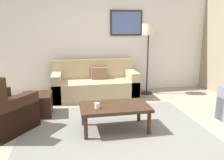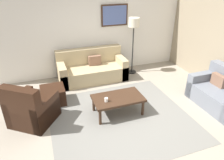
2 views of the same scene
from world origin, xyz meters
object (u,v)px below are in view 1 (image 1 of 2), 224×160
object	(u,v)px
couch_main	(94,84)
cup	(97,106)
framed_artwork	(126,23)
lamp_standing	(148,37)
ottoman	(37,104)
coffee_table	(115,108)

from	to	relation	value
couch_main	cup	distance (m)	2.00
cup	framed_artwork	world-z (taller)	framed_artwork
couch_main	cup	xyz separation A→B (m)	(-0.19, -1.98, 0.15)
lamp_standing	framed_artwork	size ratio (longest dim) A/B	2.10
lamp_standing	ottoman	bearing A→B (deg)	-159.09
couch_main	coffee_table	bearing A→B (deg)	-86.88
coffee_table	framed_artwork	size ratio (longest dim) A/B	1.35
lamp_standing	framed_artwork	world-z (taller)	framed_artwork
couch_main	framed_artwork	world-z (taller)	framed_artwork
couch_main	ottoman	distance (m)	1.57
coffee_table	cup	bearing A→B (deg)	-165.24
coffee_table	framed_artwork	world-z (taller)	framed_artwork
couch_main	coffee_table	size ratio (longest dim) A/B	1.77
ottoman	cup	xyz separation A→B (m)	(1.03, -1.00, 0.25)
framed_artwork	ottoman	bearing A→B (deg)	-146.44
cup	framed_artwork	distance (m)	2.91
coffee_table	lamp_standing	xyz separation A→B (m)	(1.21, 1.89, 1.05)
coffee_table	cup	xyz separation A→B (m)	(-0.29, -0.08, 0.09)
couch_main	lamp_standing	size ratio (longest dim) A/B	1.14
ottoman	coffee_table	bearing A→B (deg)	-35.00
couch_main	framed_artwork	xyz separation A→B (m)	(0.87, 0.41, 1.44)
framed_artwork	couch_main	bearing A→B (deg)	-155.05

